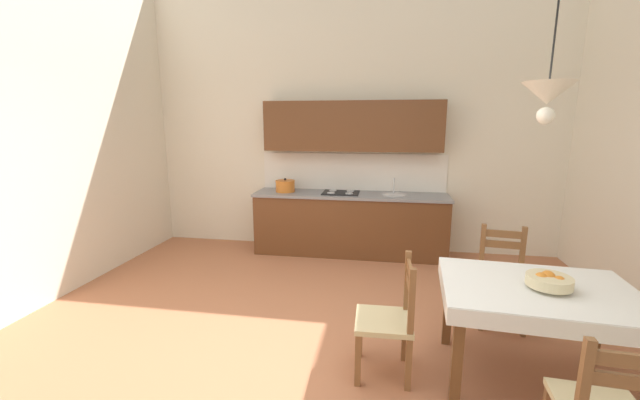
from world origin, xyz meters
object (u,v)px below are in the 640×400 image
at_px(kitchen_cabinetry, 350,196).
at_px(dining_chair_tv_side, 389,320).
at_px(dining_chair_kitchen_side, 502,278).
at_px(fruit_bowl, 549,281).
at_px(dining_table, 537,304).
at_px(pendant_lamp, 548,95).

distance_m(kitchen_cabinetry, dining_chair_tv_side, 2.84).
height_order(dining_chair_kitchen_side, fruit_bowl, dining_chair_kitchen_side).
height_order(kitchen_cabinetry, fruit_bowl, kitchen_cabinetry).
relative_size(kitchen_cabinetry, dining_table, 2.00).
bearing_deg(dining_table, dining_chair_tv_side, -176.10).
bearing_deg(fruit_bowl, dining_chair_kitchen_side, 91.33).
xyz_separation_m(kitchen_cabinetry, pendant_lamp, (1.48, -2.75, 1.22)).
xyz_separation_m(dining_table, pendant_lamp, (-0.11, -0.07, 1.45)).
bearing_deg(fruit_bowl, dining_table, 158.25).
bearing_deg(dining_chair_tv_side, fruit_bowl, 2.68).
bearing_deg(dining_table, dining_chair_kitchen_side, 88.18).
distance_m(dining_chair_tv_side, dining_chair_kitchen_side, 1.45).
distance_m(fruit_bowl, pendant_lamp, 1.27).
bearing_deg(pendant_lamp, dining_table, 32.50).
relative_size(dining_chair_kitchen_side, pendant_lamp, 1.16).
bearing_deg(fruit_bowl, pendant_lamp, -162.10).
xyz_separation_m(dining_table, dining_chair_kitchen_side, (0.03, 0.90, -0.18)).
height_order(kitchen_cabinetry, pendant_lamp, pendant_lamp).
height_order(kitchen_cabinetry, dining_chair_kitchen_side, kitchen_cabinetry).
height_order(dining_chair_tv_side, dining_chair_kitchen_side, same).
height_order(fruit_bowl, pendant_lamp, pendant_lamp).
distance_m(kitchen_cabinetry, pendant_lamp, 3.35).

